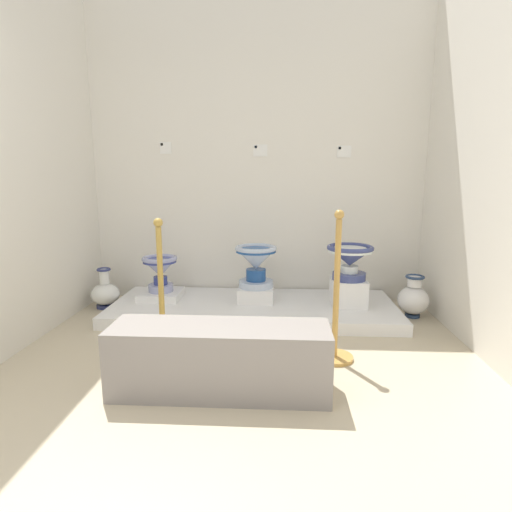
% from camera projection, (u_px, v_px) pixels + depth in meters
% --- Properties ---
extents(ground_plane, '(5.24, 5.74, 0.02)m').
position_uv_depth(ground_plane, '(236.00, 407.00, 2.28)').
color(ground_plane, beige).
extents(wall_back, '(3.44, 0.06, 3.12)m').
position_uv_depth(wall_back, '(257.00, 142.00, 4.04)').
color(wall_back, white).
rests_on(wall_back, ground_plane).
extents(display_platform, '(2.55, 1.00, 0.10)m').
position_uv_depth(display_platform, '(253.00, 308.00, 3.78)').
color(display_platform, white).
rests_on(display_platform, ground_plane).
extents(plinth_block_squat_floral, '(0.37, 0.37, 0.07)m').
position_uv_depth(plinth_block_squat_floral, '(161.00, 295.00, 3.91)').
color(plinth_block_squat_floral, white).
rests_on(plinth_block_squat_floral, display_platform).
extents(antique_toilet_squat_floral, '(0.33, 0.33, 0.33)m').
position_uv_depth(antique_toilet_squat_floral, '(160.00, 268.00, 3.86)').
color(antique_toilet_squat_floral, '#99A0CC').
rests_on(antique_toilet_squat_floral, plinth_block_squat_floral).
extents(plinth_block_tall_cobalt, '(0.32, 0.33, 0.13)m').
position_uv_depth(plinth_block_tall_cobalt, '(256.00, 294.00, 3.84)').
color(plinth_block_tall_cobalt, white).
rests_on(plinth_block_tall_cobalt, display_platform).
extents(antique_toilet_tall_cobalt, '(0.38, 0.38, 0.38)m').
position_uv_depth(antique_toilet_tall_cobalt, '(256.00, 261.00, 3.78)').
color(antique_toilet_tall_cobalt, silver).
rests_on(antique_toilet_tall_cobalt, plinth_block_tall_cobalt).
extents(plinth_block_central_ornate, '(0.30, 0.29, 0.24)m').
position_uv_depth(plinth_block_central_ornate, '(348.00, 292.00, 3.68)').
color(plinth_block_central_ornate, white).
rests_on(plinth_block_central_ornate, display_platform).
extents(antique_toilet_central_ornate, '(0.41, 0.41, 0.30)m').
position_uv_depth(antique_toilet_central_ornate, '(350.00, 257.00, 3.62)').
color(antique_toilet_central_ornate, '#39447F').
rests_on(antique_toilet_central_ornate, plinth_block_central_ornate).
extents(info_placard_first, '(0.11, 0.01, 0.11)m').
position_uv_depth(info_placard_first, '(165.00, 148.00, 4.07)').
color(info_placard_first, white).
extents(info_placard_second, '(0.14, 0.01, 0.11)m').
position_uv_depth(info_placard_second, '(260.00, 150.00, 4.02)').
color(info_placard_second, white).
extents(info_placard_third, '(0.14, 0.01, 0.11)m').
position_uv_depth(info_placard_third, '(344.00, 151.00, 3.97)').
color(info_placard_third, white).
extents(decorative_vase_corner, '(0.27, 0.27, 0.38)m').
position_uv_depth(decorative_vase_corner, '(105.00, 293.00, 3.95)').
color(decorative_vase_corner, navy).
rests_on(decorative_vase_corner, ground_plane).
extents(decorative_vase_companion, '(0.27, 0.27, 0.38)m').
position_uv_depth(decorative_vase_companion, '(413.00, 299.00, 3.68)').
color(decorative_vase_companion, navy).
rests_on(decorative_vase_companion, ground_plane).
extents(stanchion_post_near_left, '(0.26, 0.26, 0.96)m').
position_uv_depth(stanchion_post_near_left, '(162.00, 314.00, 2.94)').
color(stanchion_post_near_left, gold).
rests_on(stanchion_post_near_left, ground_plane).
extents(stanchion_post_near_right, '(0.26, 0.26, 1.02)m').
position_uv_depth(stanchion_post_near_right, '(335.00, 317.00, 2.80)').
color(stanchion_post_near_right, '#C19144').
rests_on(stanchion_post_near_right, ground_plane).
extents(museum_bench, '(1.25, 0.36, 0.40)m').
position_uv_depth(museum_bench, '(220.00, 359.00, 2.39)').
color(museum_bench, gray).
rests_on(museum_bench, ground_plane).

